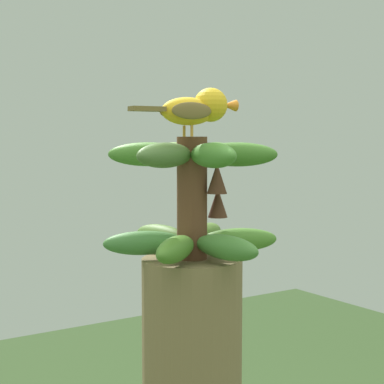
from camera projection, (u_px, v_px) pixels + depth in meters
banana_bunch at (193, 198)px, 1.14m from camera, size 0.32×0.31×0.22m
perched_bird at (198, 108)px, 1.10m from camera, size 0.07×0.20×0.08m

